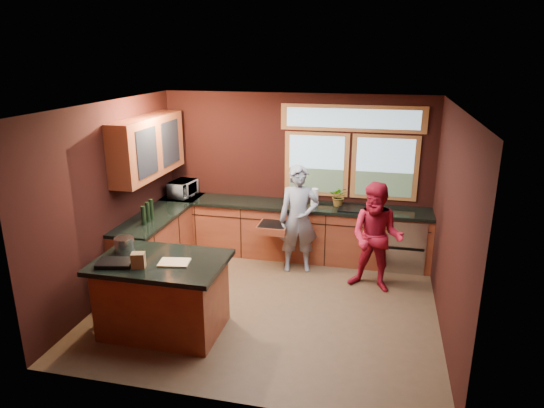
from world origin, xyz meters
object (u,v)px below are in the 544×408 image
(cutting_board, at_px, (174,263))
(stock_pot, at_px, (124,245))
(person_grey, at_px, (299,219))
(island, at_px, (163,295))
(person_red, at_px, (376,238))

(cutting_board, xyz_separation_m, stock_pot, (-0.75, 0.20, 0.08))
(person_grey, height_order, cutting_board, person_grey)
(stock_pot, bearing_deg, island, -15.26)
(person_grey, height_order, stock_pot, person_grey)
(cutting_board, bearing_deg, island, 165.96)
(cutting_board, distance_m, stock_pot, 0.78)
(person_grey, distance_m, person_red, 1.26)
(island, xyz_separation_m, cutting_board, (0.20, -0.05, 0.48))
(cutting_board, height_order, stock_pot, stock_pot)
(person_red, bearing_deg, stock_pot, -139.56)
(island, xyz_separation_m, stock_pot, (-0.55, 0.15, 0.56))
(person_red, relative_size, cutting_board, 4.57)
(island, bearing_deg, person_red, 34.19)
(person_red, height_order, stock_pot, person_red)
(person_grey, xyz_separation_m, stock_pot, (-1.86, -1.96, 0.19))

